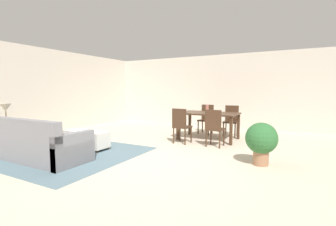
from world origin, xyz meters
TOP-DOWN VIEW (x-y plane):
  - ground_plane at (0.00, 0.00)m, footprint 10.80×10.80m
  - wall_back at (0.00, 5.00)m, footprint 9.00×0.12m
  - wall_left at (-4.50, 0.50)m, footprint 0.12×11.00m
  - area_rug at (-1.83, -0.50)m, footprint 3.00×2.80m
  - couch at (-1.85, -1.08)m, footprint 1.92×0.88m
  - ottoman_table at (-1.80, 0.03)m, footprint 1.14×0.46m
  - side_table at (-3.12, -1.03)m, footprint 0.40×0.40m
  - table_lamp at (-3.12, -1.03)m, footprint 0.26×0.26m
  - dining_table at (0.40, 2.46)m, footprint 1.61×0.98m
  - dining_chair_near_left at (-0.04, 1.59)m, footprint 0.43×0.43m
  - dining_chair_near_right at (0.83, 1.64)m, footprint 0.41×0.41m
  - dining_chair_far_left at (0.04, 3.33)m, footprint 0.42×0.42m
  - dining_chair_far_right at (0.84, 3.30)m, footprint 0.42×0.42m
  - vase_centerpiece at (0.36, 2.46)m, footprint 0.09×0.09m
  - book_on_ottoman at (-1.88, 0.00)m, footprint 0.27×0.21m
  - potted_plant at (2.04, 0.68)m, footprint 0.58×0.58m

SIDE VIEW (x-z plane):
  - ground_plane at x=0.00m, z-range 0.00..0.00m
  - area_rug at x=-1.83m, z-range 0.00..0.01m
  - ottoman_table at x=-1.80m, z-range 0.03..0.46m
  - couch at x=-1.85m, z-range -0.14..0.72m
  - book_on_ottoman at x=-1.88m, z-range 0.43..0.46m
  - side_table at x=-3.12m, z-range 0.17..0.74m
  - potted_plant at x=2.04m, z-range 0.07..0.87m
  - dining_chair_near_left at x=-0.04m, z-range 0.06..0.98m
  - dining_chair_near_right at x=0.83m, z-range 0.06..0.98m
  - dining_chair_far_left at x=0.04m, z-range 0.06..0.98m
  - dining_chair_far_right at x=0.84m, z-range 0.06..0.98m
  - dining_table at x=0.40m, z-range 0.29..1.05m
  - vase_centerpiece at x=0.36m, z-range 0.76..0.97m
  - table_lamp at x=-3.12m, z-range 0.73..1.25m
  - wall_back at x=0.00m, z-range 0.00..2.70m
  - wall_left at x=-4.50m, z-range 0.00..2.70m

